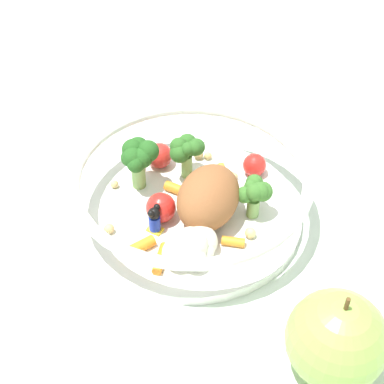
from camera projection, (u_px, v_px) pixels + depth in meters
The scene contains 3 objects.
ground_plane at pixel (181, 210), 0.63m from camera, with size 2.40×2.40×0.00m, color silver.
food_container at pixel (192, 194), 0.60m from camera, with size 0.25×0.25×0.07m.
loose_apple at pixel (336, 340), 0.46m from camera, with size 0.08×0.08×0.10m.
Camera 1 is at (-0.30, 0.34, 0.44)m, focal length 53.84 mm.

